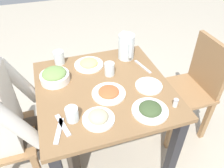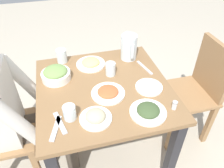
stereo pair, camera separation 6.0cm
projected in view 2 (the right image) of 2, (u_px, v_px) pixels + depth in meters
ground_plane at (106, 150)px, 1.89m from camera, size 8.00×8.00×0.00m
dining_table at (104, 100)px, 1.52m from camera, size 0.86×0.86×0.71m
chair_far at (197, 88)px, 1.77m from camera, size 0.40×0.40×0.87m
diner_near at (15, 110)px, 1.37m from camera, size 0.48×0.53×1.17m
water_pitcher at (129, 47)px, 1.65m from camera, size 0.16×0.12×0.19m
salad_bowl at (56, 74)px, 1.48m from camera, size 0.19×0.19×0.09m
plate_yoghurt at (149, 86)px, 1.42m from camera, size 0.18×0.18×0.04m
plate_fries at (91, 63)px, 1.62m from camera, size 0.21×0.21×0.05m
plate_rice_curry at (108, 92)px, 1.37m from camera, size 0.21×0.21×0.04m
plate_beans at (96, 117)px, 1.21m from camera, size 0.18×0.18×0.06m
plate_dolmas at (148, 111)px, 1.25m from camera, size 0.21×0.21×0.05m
water_glass_far_right at (111, 69)px, 1.51m from camera, size 0.07×0.07×0.09m
water_glass_near_right at (62, 56)px, 1.64m from camera, size 0.08×0.08×0.10m
water_glass_far_left at (70, 113)px, 1.20m from camera, size 0.07×0.07×0.09m
salt_shaker at (175, 105)px, 1.27m from camera, size 0.03×0.03×0.05m
fork_near at (60, 123)px, 1.20m from camera, size 0.17×0.07×0.01m
knife_near at (145, 68)px, 1.60m from camera, size 0.18×0.06×0.01m
fork_far at (56, 128)px, 1.17m from camera, size 0.17×0.08×0.01m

